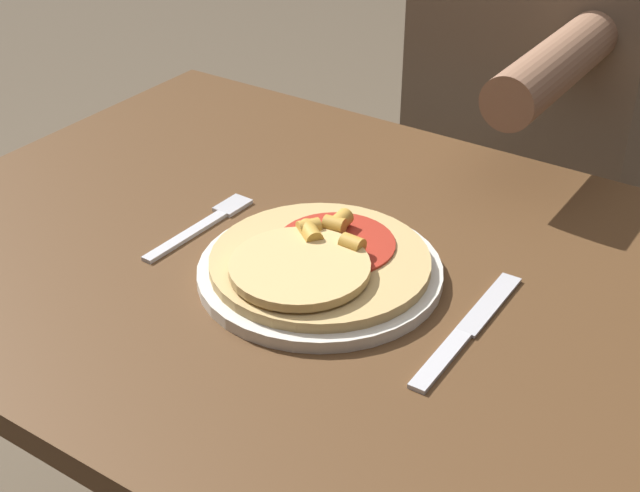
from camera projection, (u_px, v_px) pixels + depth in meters
The scene contains 6 objects.
dining_table at pixel (302, 348), 1.09m from camera, with size 0.96×0.74×0.75m.
plate at pixel (320, 272), 0.96m from camera, with size 0.27×0.27×0.01m.
pizza at pixel (317, 260), 0.95m from camera, with size 0.24×0.24×0.04m.
fork at pixel (206, 223), 1.06m from camera, with size 0.03×0.18×0.00m.
knife at pixel (466, 331), 0.88m from camera, with size 0.02×0.22×0.00m.
person_diner at pixel (533, 104), 1.47m from camera, with size 0.38×0.52×1.22m.
Camera 1 is at (0.49, -0.70, 1.29)m, focal length 50.00 mm.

